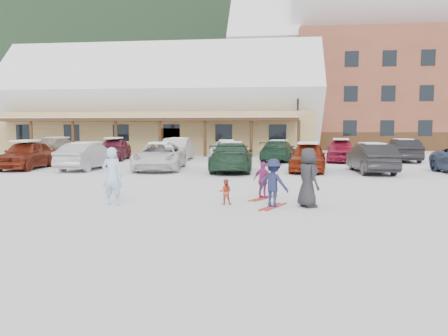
# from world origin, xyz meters

# --- Properties ---
(ground) EXTENTS (160.00, 160.00, 0.00)m
(ground) POSITION_xyz_m (0.00, 0.00, 0.00)
(ground) COLOR white
(ground) RESTS_ON ground
(forested_hillside) EXTENTS (300.00, 70.00, 38.00)m
(forested_hillside) POSITION_xyz_m (0.00, 85.00, 19.00)
(forested_hillside) COLOR black
(forested_hillside) RESTS_ON ground
(day_lodge) EXTENTS (29.12, 12.50, 10.38)m
(day_lodge) POSITION_xyz_m (-9.00, 27.96, 3.94)
(day_lodge) COLOR tan
(day_lodge) RESTS_ON ground
(alpine_hotel) EXTENTS (31.48, 14.01, 21.48)m
(alpine_hotel) POSITION_xyz_m (14.27, 38.00, 8.63)
(alpine_hotel) COLOR brown
(alpine_hotel) RESTS_ON ground
(lamp_post) EXTENTS (0.50, 0.25, 6.00)m
(lamp_post) POSITION_xyz_m (3.65, 24.11, 3.40)
(lamp_post) COLOR black
(lamp_post) RESTS_ON ground
(conifer_0) EXTENTS (4.40, 4.40, 10.20)m
(conifer_0) POSITION_xyz_m (-26.00, 30.00, 5.69)
(conifer_0) COLOR black
(conifer_0) RESTS_ON ground
(conifer_2) EXTENTS (5.28, 5.28, 12.24)m
(conifer_2) POSITION_xyz_m (-30.00, 42.00, 6.83)
(conifer_2) COLOR black
(conifer_2) RESTS_ON ground
(conifer_3) EXTENTS (3.96, 3.96, 9.18)m
(conifer_3) POSITION_xyz_m (6.00, 44.00, 5.12)
(conifer_3) COLOR black
(conifer_3) RESTS_ON ground
(adult_skier) EXTENTS (0.65, 0.45, 1.72)m
(adult_skier) POSITION_xyz_m (-2.84, -0.48, 0.86)
(adult_skier) COLOR #A9D1F2
(adult_skier) RESTS_ON ground
(toddler_red) EXTENTS (0.39, 0.32, 0.76)m
(toddler_red) POSITION_xyz_m (0.47, -0.00, 0.38)
(toddler_red) COLOR #B8402D
(toddler_red) RESTS_ON ground
(child_navy) EXTENTS (1.04, 0.84, 1.40)m
(child_navy) POSITION_xyz_m (1.88, -0.27, 0.70)
(child_navy) COLOR #1B2044
(child_navy) RESTS_ON ground
(skis_child_navy) EXTENTS (0.76, 1.36, 0.03)m
(skis_child_navy) POSITION_xyz_m (1.88, -0.27, 0.01)
(skis_child_navy) COLOR red
(skis_child_navy) RESTS_ON ground
(child_magenta) EXTENTS (0.76, 0.60, 1.20)m
(child_magenta) POSITION_xyz_m (1.55, 1.20, 0.60)
(child_magenta) COLOR #9E2B71
(child_magenta) RESTS_ON ground
(skis_child_magenta) EXTENTS (0.85, 1.32, 0.03)m
(skis_child_magenta) POSITION_xyz_m (1.55, 1.20, 0.01)
(skis_child_magenta) COLOR red
(skis_child_magenta) RESTS_ON ground
(bystander_dark) EXTENTS (0.87, 0.99, 1.71)m
(bystander_dark) POSITION_xyz_m (2.87, -0.13, 0.86)
(bystander_dark) COLOR #252528
(bystander_dark) RESTS_ON ground
(parked_car_0) EXTENTS (2.22, 4.73, 1.56)m
(parked_car_0) POSITION_xyz_m (-11.73, 9.70, 0.78)
(parked_car_0) COLOR maroon
(parked_car_0) RESTS_ON ground
(parked_car_1) EXTENTS (1.82, 4.52, 1.46)m
(parked_car_1) POSITION_xyz_m (-8.23, 9.75, 0.73)
(parked_car_1) COLOR #9F9EA2
(parked_car_1) RESTS_ON ground
(parked_car_2) EXTENTS (2.99, 5.50, 1.46)m
(parked_car_2) POSITION_xyz_m (-4.29, 10.09, 0.73)
(parked_car_2) COLOR white
(parked_car_2) RESTS_ON ground
(parked_car_3) EXTENTS (2.39, 5.34, 1.52)m
(parked_car_3) POSITION_xyz_m (-0.36, 9.72, 0.76)
(parked_car_3) COLOR #1F3B28
(parked_car_3) RESTS_ON ground
(parked_car_4) EXTENTS (2.29, 4.59, 1.50)m
(parked_car_4) POSITION_xyz_m (3.59, 10.19, 0.75)
(parked_car_4) COLOR maroon
(parked_car_4) RESTS_ON ground
(parked_car_5) EXTENTS (1.85, 4.61, 1.49)m
(parked_car_5) POSITION_xyz_m (6.71, 9.91, 0.74)
(parked_car_5) COLOR black
(parked_car_5) RESTS_ON ground
(parked_car_7) EXTENTS (2.32, 5.45, 1.57)m
(parked_car_7) POSITION_xyz_m (-13.41, 16.36, 0.78)
(parked_car_7) COLOR gray
(parked_car_7) RESTS_ON ground
(parked_car_8) EXTENTS (2.47, 4.77, 1.55)m
(parked_car_8) POSITION_xyz_m (-9.37, 16.58, 0.78)
(parked_car_8) COLOR maroon
(parked_car_8) RESTS_ON ground
(parked_car_9) EXTENTS (1.82, 4.75, 1.55)m
(parked_car_9) POSITION_xyz_m (-4.78, 16.72, 0.77)
(parked_car_9) COLOR silver
(parked_car_9) RESTS_ON ground
(parked_car_10) EXTENTS (2.87, 5.21, 1.38)m
(parked_car_10) POSITION_xyz_m (-1.52, 17.48, 0.69)
(parked_car_10) COLOR white
(parked_car_10) RESTS_ON ground
(parked_car_11) EXTENTS (2.72, 5.11, 1.41)m
(parked_car_11) POSITION_xyz_m (2.09, 16.75, 0.70)
(parked_car_11) COLOR #1D3D29
(parked_car_11) RESTS_ON ground
(parked_car_12) EXTENTS (2.42, 4.68, 1.52)m
(parked_car_12) POSITION_xyz_m (6.18, 16.85, 0.76)
(parked_car_12) COLOR maroon
(parked_car_12) RESTS_ON ground
(parked_car_13) EXTENTS (1.76, 4.60, 1.50)m
(parked_car_13) POSITION_xyz_m (10.34, 17.57, 0.75)
(parked_car_13) COLOR black
(parked_car_13) RESTS_ON ground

